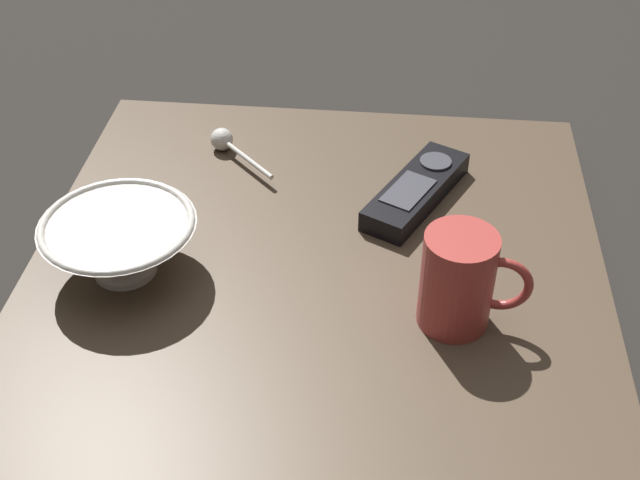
# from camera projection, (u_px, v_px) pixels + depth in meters

# --- Properties ---
(ground_plane) EXTENTS (6.00, 6.00, 0.00)m
(ground_plane) POSITION_uv_depth(u_px,v_px,m) (317.00, 294.00, 0.93)
(ground_plane) COLOR black
(table) EXTENTS (0.61, 0.64, 0.05)m
(table) POSITION_uv_depth(u_px,v_px,m) (317.00, 278.00, 0.92)
(table) COLOR #4C3D2D
(table) RESTS_ON ground
(cereal_bowl) EXTENTS (0.16, 0.16, 0.07)m
(cereal_bowl) POSITION_uv_depth(u_px,v_px,m) (121.00, 243.00, 0.87)
(cereal_bowl) COLOR beige
(cereal_bowl) RESTS_ON table
(coffee_mug) EXTENTS (0.11, 0.07, 0.10)m
(coffee_mug) POSITION_uv_depth(u_px,v_px,m) (460.00, 281.00, 0.80)
(coffee_mug) COLOR #A53833
(coffee_mug) RESTS_ON table
(teaspoon) EXTENTS (0.09, 0.09, 0.03)m
(teaspoon) POSITION_uv_depth(u_px,v_px,m) (225.00, 142.00, 1.06)
(teaspoon) COLOR silver
(teaspoon) RESTS_ON table
(tv_remote_near) EXTENTS (0.13, 0.18, 0.03)m
(tv_remote_near) POSITION_uv_depth(u_px,v_px,m) (416.00, 191.00, 0.98)
(tv_remote_near) COLOR black
(tv_remote_near) RESTS_ON table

